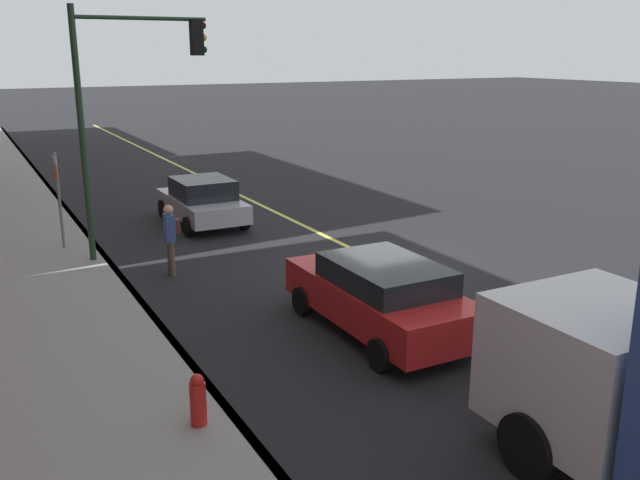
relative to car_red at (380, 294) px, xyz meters
name	(u,v)px	position (x,y,z in m)	size (l,w,h in m)	color
ground	(386,266)	(3.59, -2.54, -0.79)	(200.00, 200.00, 0.00)	black
sidewalk_slab	(54,318)	(3.59, 5.62, -0.71)	(80.00, 3.74, 0.15)	gray
curb_edge	(141,304)	(3.59, 3.83, -0.71)	(80.00, 0.16, 0.15)	slate
lane_stripe_center	(386,265)	(3.59, -2.54, -0.78)	(80.00, 0.16, 0.01)	#D8CC4C
car_red	(380,294)	(0.00, 0.00, 0.00)	(4.56, 2.05, 1.49)	red
car_silver	(202,201)	(10.17, 0.18, -0.03)	(4.12, 2.01, 1.48)	#A8AAB2
pedestrian_with_backpack	(170,234)	(5.47, 2.57, 0.26)	(0.44, 0.39, 1.78)	brown
traffic_light_mast	(127,93)	(7.24, 2.98, 3.57)	(0.28, 3.41, 6.46)	#1E3823
street_sign_post	(59,195)	(8.76, 4.66, 0.85)	(0.60, 0.08, 2.77)	slate
fire_hydrant	(198,404)	(-1.93, 4.35, -0.32)	(0.24, 0.24, 0.94)	red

